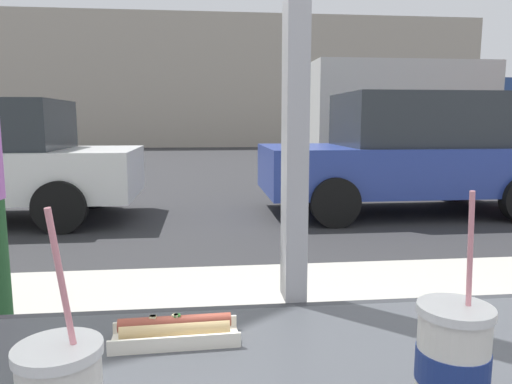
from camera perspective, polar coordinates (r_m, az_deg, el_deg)
The scene contains 7 objects.
ground_plane at distance 9.10m, azimuth -4.82°, elevation -0.05°, with size 60.00×60.00×0.00m, color #2D2D30.
sidewalk_strip at distance 2.92m, azimuth -1.56°, elevation -17.95°, with size 16.00×2.80×0.11m, color #B2ADA3.
building_facade_far at distance 24.73m, azimuth -5.84°, elevation 12.88°, with size 28.00×1.20×6.48m, color #A89E8E.
soda_cup_right at distance 0.74m, azimuth 22.21°, elevation -18.32°, with size 0.10×0.10×0.33m.
hotdog_tray_near at distance 0.96m, azimuth -9.53°, elevation -15.80°, with size 0.24×0.09×0.05m.
parked_car_blue at distance 7.39m, azimuth 17.59°, elevation 4.38°, with size 4.14×1.96×1.73m.
box_truck at distance 13.23m, azimuth 19.21°, elevation 8.80°, with size 6.18×2.44×2.75m.
Camera 1 is at (-0.21, -1.00, 1.36)m, focal length 33.78 mm.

